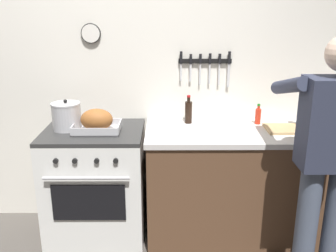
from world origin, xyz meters
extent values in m
cube|color=white|center=(0.00, 1.35, 1.30)|extent=(6.00, 0.10, 2.60)
cube|color=black|center=(0.66, 1.29, 1.38)|extent=(0.43, 0.02, 0.04)
cube|color=silver|center=(0.46, 1.28, 1.29)|extent=(0.01, 0.00, 0.14)
cube|color=black|center=(0.46, 1.28, 1.41)|extent=(0.02, 0.02, 0.10)
cube|color=silver|center=(0.54, 1.28, 1.29)|extent=(0.02, 0.00, 0.14)
cube|color=black|center=(0.54, 1.28, 1.40)|extent=(0.02, 0.02, 0.08)
cube|color=silver|center=(0.62, 1.28, 1.28)|extent=(0.01, 0.00, 0.17)
cube|color=black|center=(0.62, 1.28, 1.40)|extent=(0.02, 0.02, 0.08)
cube|color=silver|center=(0.69, 1.28, 1.28)|extent=(0.01, 0.00, 0.16)
cube|color=black|center=(0.69, 1.28, 1.41)|extent=(0.02, 0.02, 0.08)
cube|color=silver|center=(0.77, 1.28, 1.28)|extent=(0.01, 0.00, 0.17)
cube|color=black|center=(0.77, 1.28, 1.40)|extent=(0.02, 0.02, 0.08)
cube|color=silver|center=(0.85, 1.28, 1.27)|extent=(0.02, 0.00, 0.19)
cube|color=black|center=(0.85, 1.28, 1.41)|extent=(0.02, 0.02, 0.10)
cylinder|color=white|center=(-0.25, 1.28, 1.60)|extent=(0.14, 0.02, 0.14)
torus|color=black|center=(-0.25, 1.28, 1.60)|extent=(0.16, 0.02, 0.16)
cube|color=brown|center=(1.20, 0.99, 0.43)|extent=(2.00, 0.62, 0.86)
cube|color=silver|center=(1.20, 0.99, 0.88)|extent=(2.03, 0.65, 0.04)
cube|color=white|center=(-0.22, 0.99, 0.43)|extent=(0.76, 0.62, 0.87)
cube|color=black|center=(-0.22, 0.67, 0.45)|extent=(0.53, 0.01, 0.28)
cube|color=#2D2D2D|center=(-0.22, 0.99, 0.89)|extent=(0.76, 0.62, 0.03)
cylinder|color=black|center=(-0.43, 0.67, 0.78)|extent=(0.04, 0.02, 0.04)
cylinder|color=black|center=(-0.30, 0.67, 0.78)|extent=(0.04, 0.02, 0.04)
cylinder|color=black|center=(-0.14, 0.67, 0.78)|extent=(0.04, 0.02, 0.04)
cylinder|color=black|center=(-0.01, 0.67, 0.78)|extent=(0.04, 0.02, 0.04)
cylinder|color=silver|center=(-0.22, 0.65, 0.66)|extent=(0.61, 0.02, 0.02)
cylinder|color=#4C566B|center=(1.25, 0.37, 0.43)|extent=(0.14, 0.14, 0.86)
cylinder|color=#4C566B|center=(1.43, 0.37, 0.43)|extent=(0.14, 0.14, 0.86)
cube|color=#2D3347|center=(1.34, 0.37, 1.14)|extent=(0.38, 0.22, 0.56)
cylinder|color=#2D3347|center=(1.13, 0.62, 1.32)|extent=(0.09, 0.55, 0.22)
cube|color=#B7B7BC|center=(-0.18, 0.96, 0.91)|extent=(0.34, 0.25, 0.01)
cube|color=#B7B7BC|center=(-0.18, 0.83, 0.94)|extent=(0.34, 0.01, 0.05)
cube|color=#B7B7BC|center=(-0.18, 1.08, 0.94)|extent=(0.34, 0.01, 0.05)
cube|color=#B7B7BC|center=(-0.35, 0.96, 0.94)|extent=(0.01, 0.25, 0.05)
cube|color=#B7B7BC|center=(-0.01, 0.96, 0.94)|extent=(0.01, 0.25, 0.05)
ellipsoid|color=#935628|center=(-0.18, 0.96, 0.99)|extent=(0.24, 0.17, 0.16)
cylinder|color=#B7B7BC|center=(-0.42, 1.02, 1.00)|extent=(0.22, 0.22, 0.19)
cylinder|color=#B2B2B7|center=(-0.42, 1.02, 1.10)|extent=(0.22, 0.22, 0.01)
sphere|color=black|center=(-0.42, 1.02, 1.12)|extent=(0.03, 0.03, 0.03)
cube|color=tan|center=(1.29, 0.98, 0.91)|extent=(0.36, 0.24, 0.02)
cylinder|color=#47141E|center=(1.40, 1.05, 1.02)|extent=(0.07, 0.07, 0.25)
cylinder|color=#47141E|center=(1.40, 1.05, 1.18)|extent=(0.03, 0.03, 0.05)
cylinder|color=maroon|center=(1.40, 1.05, 1.21)|extent=(0.03, 0.03, 0.01)
cylinder|color=black|center=(0.52, 1.17, 0.99)|extent=(0.06, 0.06, 0.18)
cylinder|color=black|center=(0.52, 1.17, 1.10)|extent=(0.03, 0.03, 0.04)
cylinder|color=#B21919|center=(0.52, 1.17, 1.12)|extent=(0.03, 0.03, 0.01)
cylinder|color=red|center=(1.08, 1.14, 0.96)|extent=(0.05, 0.05, 0.12)
cylinder|color=red|center=(1.08, 1.14, 1.04)|extent=(0.02, 0.02, 0.03)
cylinder|color=#197219|center=(1.08, 1.14, 1.06)|extent=(0.02, 0.02, 0.01)
camera|label=1|loc=(0.34, -1.78, 1.82)|focal=40.74mm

